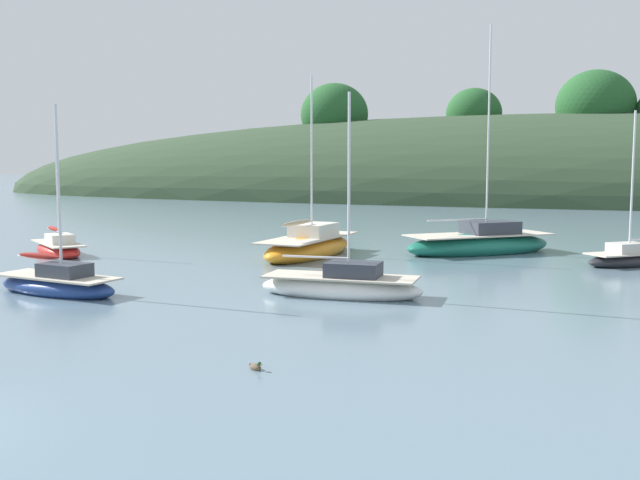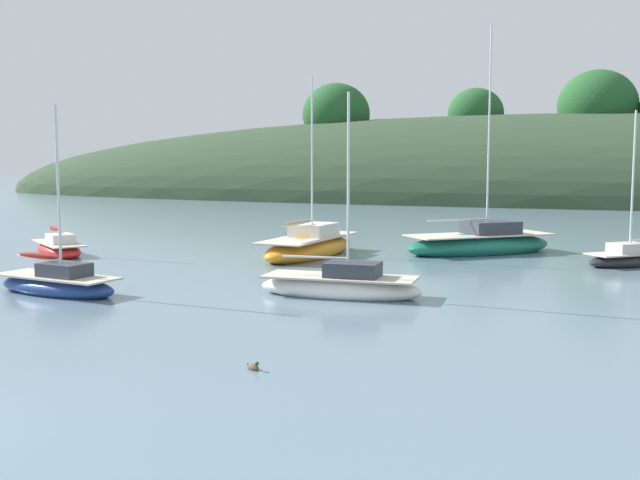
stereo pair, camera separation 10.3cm
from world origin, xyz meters
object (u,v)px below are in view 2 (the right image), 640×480
at_px(sailboat_red_portside, 309,246).
at_px(duck_lone_right, 253,367).
at_px(sailboat_navy_dinghy, 480,244).
at_px(sailboat_black_sloop, 57,284).
at_px(sailboat_teal_outer, 341,286).
at_px(sailboat_orange_cutter, 633,258).
at_px(sailboat_yellow_far, 59,248).

bearing_deg(sailboat_red_portside, duck_lone_right, -71.06).
distance_m(sailboat_navy_dinghy, sailboat_black_sloop, 19.82).
xyz_separation_m(sailboat_red_portside, duck_lone_right, (6.13, -17.88, -0.39)).
bearing_deg(sailboat_red_portside, sailboat_teal_outer, -61.69).
distance_m(sailboat_orange_cutter, sailboat_black_sloop, 23.08).
bearing_deg(sailboat_navy_dinghy, sailboat_black_sloop, -124.95).
relative_size(sailboat_orange_cutter, sailboat_navy_dinghy, 0.60).
distance_m(sailboat_teal_outer, sailboat_red_portside, 10.42).
bearing_deg(sailboat_orange_cutter, sailboat_navy_dinghy, 164.26).
bearing_deg(sailboat_yellow_far, sailboat_orange_cutter, 13.53).
height_order(sailboat_orange_cutter, sailboat_black_sloop, sailboat_orange_cutter).
relative_size(sailboat_orange_cutter, duck_lone_right, 16.57).
bearing_deg(sailboat_black_sloop, duck_lone_right, -29.03).
bearing_deg(sailboat_black_sloop, sailboat_teal_outer, 18.78).
bearing_deg(sailboat_navy_dinghy, sailboat_yellow_far, -156.71).
distance_m(sailboat_orange_cutter, sailboat_red_portside, 14.20).
height_order(sailboat_teal_outer, sailboat_red_portside, sailboat_red_portside).
distance_m(sailboat_black_sloop, duck_lone_right, 11.65).
height_order(sailboat_navy_dinghy, duck_lone_right, sailboat_navy_dinghy).
xyz_separation_m(sailboat_yellow_far, sailboat_orange_cutter, (25.28, 6.08, -0.01)).
bearing_deg(sailboat_teal_outer, sailboat_black_sloop, -161.22).
distance_m(sailboat_yellow_far, sailboat_red_portside, 11.93).
relative_size(sailboat_black_sloop, duck_lone_right, 15.90).
distance_m(sailboat_orange_cutter, sailboat_navy_dinghy, 7.00).
bearing_deg(sailboat_teal_outer, sailboat_navy_dinghy, 79.84).
xyz_separation_m(sailboat_yellow_far, sailboat_teal_outer, (16.18, -5.20, 0.03)).
bearing_deg(sailboat_black_sloop, sailboat_orange_cutter, 38.42).
height_order(sailboat_black_sloop, sailboat_red_portside, sailboat_red_portside).
bearing_deg(sailboat_navy_dinghy, duck_lone_right, -93.06).
relative_size(sailboat_yellow_far, sailboat_navy_dinghy, 0.50).
distance_m(sailboat_teal_outer, sailboat_black_sloop, 9.49).
xyz_separation_m(sailboat_teal_outer, sailboat_black_sloop, (-8.99, -3.06, -0.01)).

